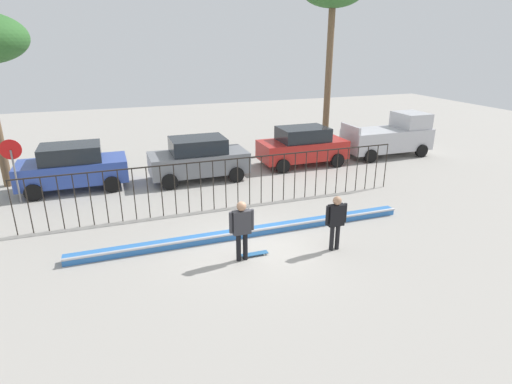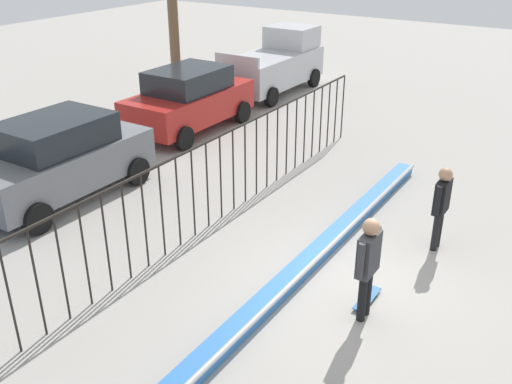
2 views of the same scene
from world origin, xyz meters
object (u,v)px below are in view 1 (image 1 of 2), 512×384
Objects in this scene: parked_car_blue at (73,167)px; parked_car_gray at (198,158)px; stop_sign at (13,163)px; pickup_truck at (390,136)px; parked_car_red at (302,146)px; camera_operator at (336,218)px; skateboarder at (242,226)px; skateboard at (255,254)px.

parked_car_blue and parked_car_gray have the same top height.
parked_car_blue is at bearing 28.40° from stop_sign.
parked_car_blue is at bearing 179.57° from pickup_truck.
parked_car_red is 0.91× the size of pickup_truck.
parked_car_blue reaches higher than camera_operator.
parked_car_gray is 1.00× the size of parked_car_red.
pickup_truck is (15.88, 0.19, 0.06)m from parked_car_blue.
parked_car_gray is at bearing -170.55° from parked_car_red.
parked_car_gray is 7.19m from stop_sign.
skateboarder is 2.24× the size of skateboard.
parked_car_red is 12.57m from stop_sign.
pickup_truck is at bearing 3.45° from parked_car_blue.
stop_sign is at bearing -6.56° from camera_operator.
parked_car_gray is (-2.35, 8.01, -0.05)m from camera_operator.
skateboarder reaches higher than skateboard.
skateboarder is at bearing 171.58° from skateboard.
skateboarder is at bearing 24.90° from camera_operator.
skateboard is 2.61m from camera_operator.
stop_sign is at bearing -177.66° from parked_car_gray.
skateboarder is at bearing -144.24° from pickup_truck.
stop_sign reaches higher than parked_car_blue.
parked_car_blue is 0.91× the size of pickup_truck.
parked_car_gray is at bearing 4.56° from stop_sign.
camera_operator is (2.80, -0.33, -0.05)m from skateboarder.
stop_sign reaches higher than parked_car_red.
skateboard is at bearing -54.47° from parked_car_blue.
parked_car_red is at bearing 64.62° from skateboarder.
parked_car_red reaches higher than skateboarder.
pickup_truck is (5.30, 0.14, 0.06)m from parked_car_red.
parked_car_blue is 2.28m from stop_sign.
stop_sign reaches higher than camera_operator.
stop_sign reaches higher than pickup_truck.
skateboard is 0.19× the size of parked_car_gray.
stop_sign reaches higher than parked_car_gray.
pickup_truck is (11.12, 8.34, -0.04)m from skateboarder.
skateboarder is 10.06m from parked_car_red.
skateboard is 10.10m from stop_sign.
skateboarder is at bearing -46.78° from stop_sign.
parked_car_red is at bearing 3.38° from parked_car_gray.
pickup_truck reaches higher than parked_car_blue.
parked_car_gray reaches higher than skateboard.
pickup_truck reaches higher than skateboard.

